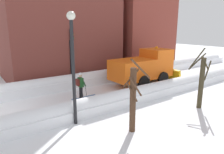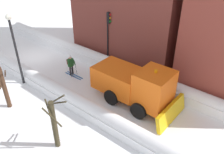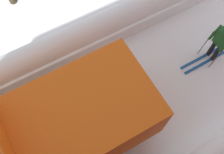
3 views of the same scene
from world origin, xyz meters
name	(u,v)px [view 1 (image 1 of 3)]	position (x,y,z in m)	size (l,w,h in m)	color
ground_plane	(136,86)	(0.00, 10.00, 0.00)	(80.00, 80.00, 0.00)	white
snowbank_left	(116,75)	(-2.65, 10.00, 0.50)	(1.10, 36.00, 1.11)	white
snowbank_right	(161,89)	(2.65, 10.00, 0.43)	(1.10, 36.00, 1.00)	white
building_brick_mid	(131,22)	(-7.26, 15.54, 5.32)	(8.43, 6.71, 10.64)	brown
plow_truck	(144,67)	(-0.18, 11.10, 1.48)	(3.20, 5.98, 3.12)	orange
skier	(81,84)	(0.05, 5.01, 1.00)	(0.62, 1.80, 1.81)	black
traffic_light_pole	(71,46)	(-3.43, 6.06, 3.21)	(0.28, 0.42, 4.59)	black
street_lamp	(73,56)	(3.28, 3.05, 3.41)	(0.40, 0.40, 5.41)	black
bare_tree_near	(133,98)	(5.53, 4.86, 1.61)	(0.88, 1.20, 3.51)	#482F1F
bare_tree_mid	(201,81)	(5.63, 10.05, 1.66)	(1.09, 1.35, 3.53)	#3B3321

